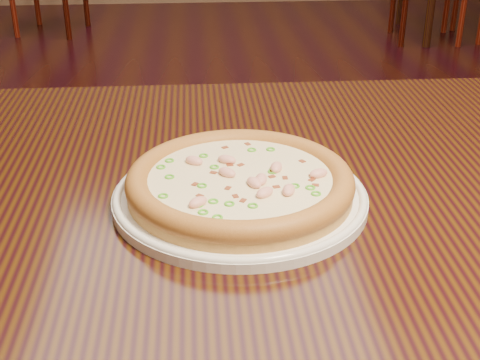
{
  "coord_description": "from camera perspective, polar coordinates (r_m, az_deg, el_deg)",
  "views": [
    {
      "loc": [
        -0.02,
        -0.98,
        1.14
      ],
      "look_at": [
        0.04,
        -0.27,
        0.78
      ],
      "focal_mm": 50.0,
      "sensor_mm": 36.0,
      "label": 1
    }
  ],
  "objects": [
    {
      "name": "hero_table",
      "position": [
        0.92,
        7.32,
        -5.58
      ],
      "size": [
        1.2,
        0.8,
        0.75
      ],
      "color": "black",
      "rests_on": "ground"
    },
    {
      "name": "plate",
      "position": [
        0.8,
        0.0,
        -1.36
      ],
      "size": [
        0.31,
        0.31,
        0.02
      ],
      "color": "white",
      "rests_on": "hero_table"
    },
    {
      "name": "pizza",
      "position": [
        0.79,
        0.01,
        -0.19
      ],
      "size": [
        0.27,
        0.27,
        0.03
      ],
      "color": "tan",
      "rests_on": "plate"
    }
  ]
}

